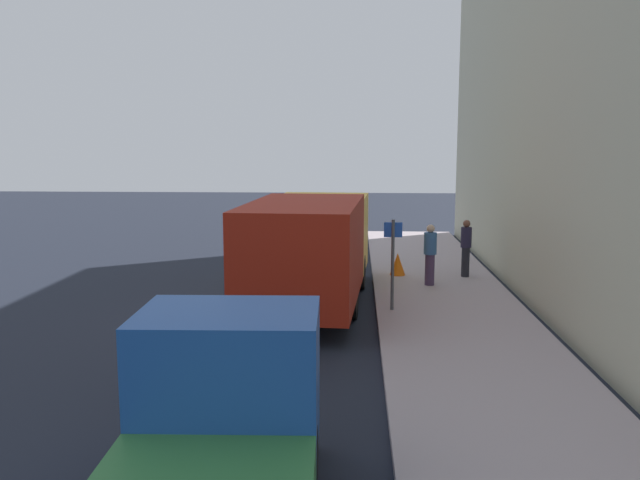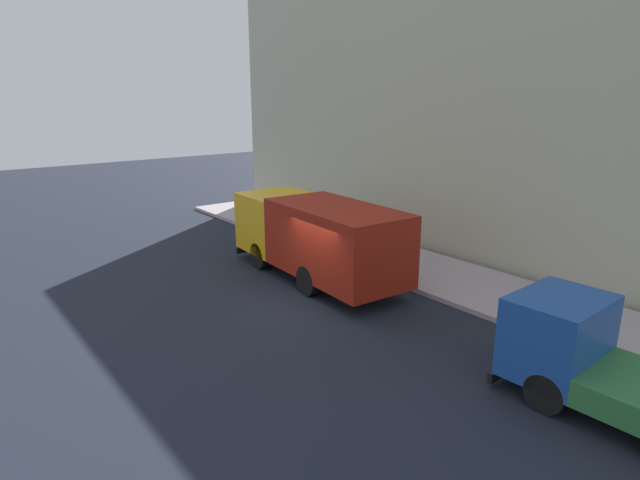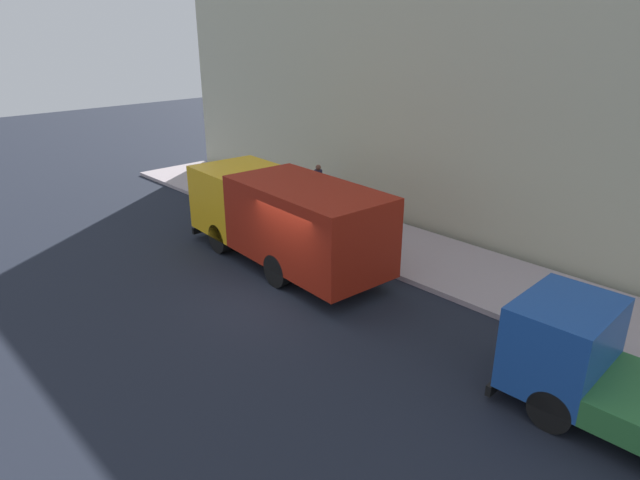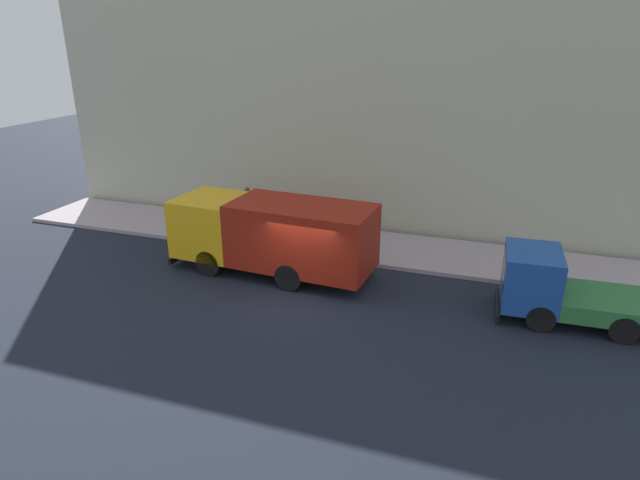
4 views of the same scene
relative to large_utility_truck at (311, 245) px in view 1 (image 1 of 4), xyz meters
name	(u,v)px [view 1 (image 1 of 4)]	position (x,y,z in m)	size (l,w,h in m)	color
ground	(250,322)	(-1.33, -1.64, -1.60)	(80.00, 80.00, 0.00)	#1C212D
sidewalk	(457,321)	(3.52, -1.64, -1.52)	(3.69, 30.00, 0.16)	#AD9EA4
building_facade	(574,56)	(5.87, -1.64, 4.47)	(0.50, 30.00, 12.13)	#B9B89C
large_utility_truck	(311,245)	(0.00, 0.00, 0.00)	(3.04, 7.80, 2.81)	#F4B016
small_flatbed_truck	(215,440)	(-0.34, -10.02, -0.58)	(2.37, 5.38, 2.19)	#1B479A
pedestrian_walking	(430,253)	(3.26, 1.95, -0.52)	(0.42, 0.42, 1.74)	#443250
pedestrian_standing	(466,246)	(4.48, 3.22, -0.51)	(0.42, 0.42, 1.73)	black
traffic_cone_orange	(398,264)	(2.44, 3.34, -1.10)	(0.48, 0.48, 0.68)	orange
street_sign_post	(393,256)	(2.05, -0.92, -0.12)	(0.44, 0.08, 2.22)	#4C5156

